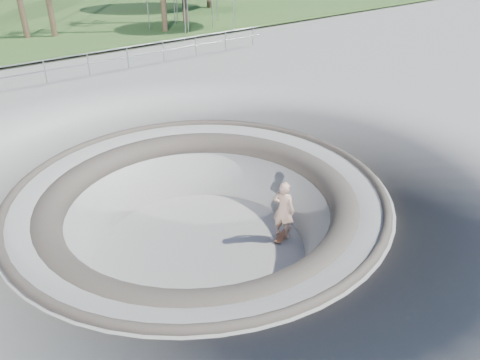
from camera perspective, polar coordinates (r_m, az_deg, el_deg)
The scene contains 5 objects.
ground at distance 12.81m, azimuth -5.09°, elevation -1.32°, with size 180.00×180.00×0.00m, color #979792.
skate_bowl at distance 13.81m, azimuth -4.77°, elevation -7.91°, with size 14.00×14.00×4.10m.
safety_railing at distance 22.89m, azimuth -22.67°, elevation 12.13°, with size 25.00×0.06×1.03m.
skateboard at distance 14.20m, azimuth 5.15°, elevation -6.83°, with size 0.76×0.49×0.08m.
skater at distance 13.68m, azimuth 5.32°, elevation -3.66°, with size 0.67×0.44×1.82m, color tan.
Camera 1 is at (-6.01, -9.34, 6.38)m, focal length 35.00 mm.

